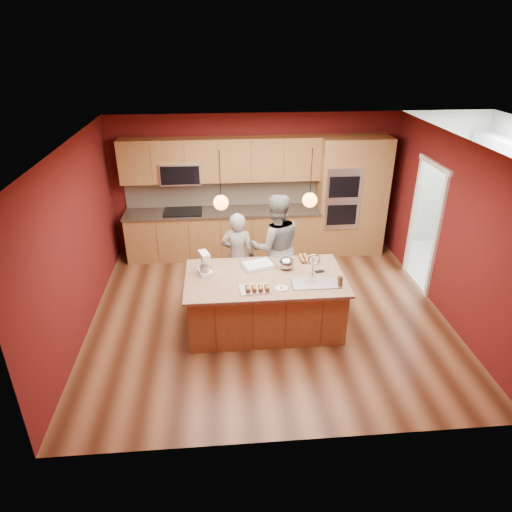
{
  "coord_description": "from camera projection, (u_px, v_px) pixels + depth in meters",
  "views": [
    {
      "loc": [
        -0.71,
        -6.04,
        4.06
      ],
      "look_at": [
        -0.2,
        -0.1,
        1.09
      ],
      "focal_mm": 32.0,
      "sensor_mm": 36.0,
      "label": 1
    }
  ],
  "objects": [
    {
      "name": "stand_mixer",
      "position": [
        205.0,
        265.0,
        6.62
      ],
      "size": [
        0.25,
        0.29,
        0.34
      ],
      "rotation": [
        0.0,
        0.0,
        0.33
      ],
      "color": "white",
      "rests_on": "island"
    },
    {
      "name": "cabinet_run",
      "position": [
        221.0,
        208.0,
        8.76
      ],
      "size": [
        3.74,
        0.64,
        2.3
      ],
      "color": "brown",
      "rests_on": "floor"
    },
    {
      "name": "cooling_rack",
      "position": [
        254.0,
        289.0,
        6.27
      ],
      "size": [
        0.44,
        0.34,
        0.02
      ],
      "primitive_type": "cube",
      "rotation": [
        0.0,
        0.0,
        0.11
      ],
      "color": "silver",
      "rests_on": "island"
    },
    {
      "name": "dryer",
      "position": [
        476.0,
        235.0,
        8.74
      ],
      "size": [
        0.78,
        0.8,
        1.05
      ],
      "primitive_type": "cube",
      "rotation": [
        0.0,
        0.0,
        0.22
      ],
      "color": "white",
      "rests_on": "floor"
    },
    {
      "name": "island",
      "position": [
        266.0,
        301.0,
        6.78
      ],
      "size": [
        2.31,
        1.29,
        1.23
      ],
      "color": "brown",
      "rests_on": "floor"
    },
    {
      "name": "pendant_right",
      "position": [
        310.0,
        200.0,
        6.13
      ],
      "size": [
        0.2,
        0.2,
        0.8
      ],
      "color": "black",
      "rests_on": "ceiling"
    },
    {
      "name": "wall_left",
      "position": [
        76.0,
        243.0,
        6.44
      ],
      "size": [
        0.0,
        5.0,
        5.0
      ],
      "primitive_type": "plane",
      "rotation": [
        1.57,
        0.0,
        1.57
      ],
      "color": "#521110",
      "rests_on": "ground"
    },
    {
      "name": "wall_right",
      "position": [
        451.0,
        230.0,
        6.86
      ],
      "size": [
        0.0,
        5.0,
        5.0
      ],
      "primitive_type": "plane",
      "rotation": [
        1.57,
        0.0,
        -1.57
      ],
      "color": "#521110",
      "rests_on": "ground"
    },
    {
      "name": "wall_front",
      "position": [
        298.0,
        341.0,
        4.42
      ],
      "size": [
        5.5,
        0.0,
        5.5
      ],
      "primitive_type": "plane",
      "rotation": [
        -1.57,
        0.0,
        0.0
      ],
      "color": "#521110",
      "rests_on": "ground"
    },
    {
      "name": "person_left",
      "position": [
        238.0,
        256.0,
        7.42
      ],
      "size": [
        0.6,
        0.45,
        1.5
      ],
      "primitive_type": "imported",
      "rotation": [
        0.0,
        0.0,
        2.95
      ],
      "color": "black",
      "rests_on": "floor"
    },
    {
      "name": "person_right",
      "position": [
        276.0,
        247.0,
        7.4
      ],
      "size": [
        0.92,
        0.74,
        1.78
      ],
      "primitive_type": "imported",
      "rotation": [
        0.0,
        0.0,
        3.22
      ],
      "color": "slate",
      "rests_on": "floor"
    },
    {
      "name": "pendant_left",
      "position": [
        221.0,
        202.0,
        6.04
      ],
      "size": [
        0.2,
        0.2,
        0.8
      ],
      "color": "black",
      "rests_on": "ceiling"
    },
    {
      "name": "phone",
      "position": [
        320.0,
        271.0,
        6.73
      ],
      "size": [
        0.15,
        0.1,
        0.01
      ],
      "primitive_type": "cube",
      "rotation": [
        0.0,
        0.0,
        0.2
      ],
      "color": "black",
      "rests_on": "island"
    },
    {
      "name": "oven_column",
      "position": [
        351.0,
        197.0,
        8.84
      ],
      "size": [
        1.3,
        0.62,
        2.3
      ],
      "color": "brown",
      "rests_on": "floor"
    },
    {
      "name": "ceiling",
      "position": [
        271.0,
        144.0,
        6.05
      ],
      "size": [
        5.5,
        5.5,
        0.0
      ],
      "primitive_type": "plane",
      "rotation": [
        3.14,
        0.0,
        0.0
      ],
      "color": "white",
      "rests_on": "ground"
    },
    {
      "name": "cupcakes_right",
      "position": [
        304.0,
        258.0,
        7.05
      ],
      "size": [
        0.14,
        0.28,
        0.06
      ],
      "primitive_type": null,
      "color": "gold",
      "rests_on": "island"
    },
    {
      "name": "wall_back",
      "position": [
        255.0,
        184.0,
        8.88
      ],
      "size": [
        5.5,
        0.0,
        5.5
      ],
      "primitive_type": "plane",
      "rotation": [
        1.57,
        0.0,
        0.0
      ],
      "color": "#521110",
      "rests_on": "ground"
    },
    {
      "name": "plate",
      "position": [
        281.0,
        288.0,
        6.29
      ],
      "size": [
        0.17,
        0.17,
        0.01
      ],
      "primitive_type": "cylinder",
      "color": "silver",
      "rests_on": "island"
    },
    {
      "name": "cupcakes_left",
      "position": [
        207.0,
        265.0,
        6.86
      ],
      "size": [
        0.15,
        0.23,
        0.07
      ],
      "primitive_type": null,
      "color": "gold",
      "rests_on": "island"
    },
    {
      "name": "tumbler",
      "position": [
        340.0,
        281.0,
        6.34
      ],
      "size": [
        0.07,
        0.07,
        0.14
      ],
      "primitive_type": "cylinder",
      "color": "#3E2811",
      "rests_on": "island"
    },
    {
      "name": "doorway_trim",
      "position": [
        424.0,
        228.0,
        7.71
      ],
      "size": [
        0.08,
        1.11,
        2.2
      ],
      "primitive_type": null,
      "color": "white",
      "rests_on": "wall_right"
    },
    {
      "name": "cupcakes_rack",
      "position": [
        257.0,
        288.0,
        6.21
      ],
      "size": [
        0.34,
        0.17,
        0.08
      ],
      "primitive_type": null,
      "color": "gold",
      "rests_on": "island"
    },
    {
      "name": "sheet_cake",
      "position": [
        258.0,
        265.0,
        6.88
      ],
      "size": [
        0.56,
        0.48,
        0.05
      ],
      "rotation": [
        0.0,
        0.0,
        0.3
      ],
      "color": "white",
      "rests_on": "island"
    },
    {
      "name": "washer",
      "position": [
        499.0,
        252.0,
        8.04
      ],
      "size": [
        0.87,
        0.88,
        1.09
      ],
      "primitive_type": "cube",
      "rotation": [
        0.0,
        0.0,
        -0.35
      ],
      "color": "white",
      "rests_on": "floor"
    },
    {
      "name": "mixing_bowl",
      "position": [
        286.0,
        263.0,
        6.78
      ],
      "size": [
        0.23,
        0.23,
        0.19
      ],
      "primitive_type": "ellipsoid",
      "color": "#AAABB0",
      "rests_on": "island"
    },
    {
      "name": "floor",
      "position": [
        268.0,
        314.0,
        7.25
      ],
      "size": [
        5.5,
        5.5,
        0.0
      ],
      "primitive_type": "plane",
      "color": "#432112",
      "rests_on": "ground"
    }
  ]
}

